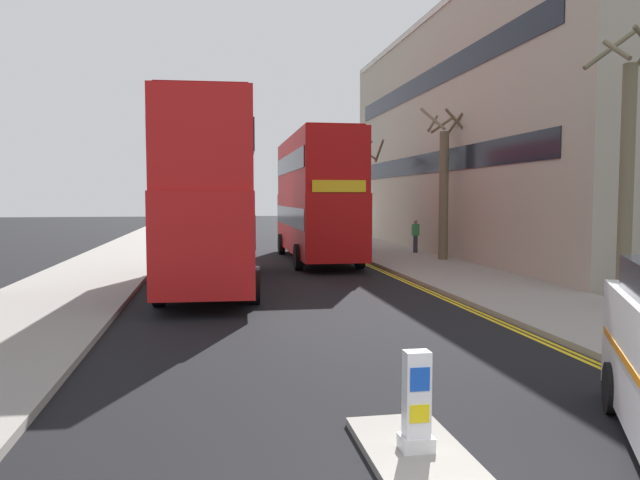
# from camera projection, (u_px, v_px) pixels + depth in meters

# --- Properties ---
(sidewalk_right) EXTENTS (4.00, 80.00, 0.14)m
(sidewalk_right) POSITION_uv_depth(u_px,v_px,m) (462.00, 277.00, 21.53)
(sidewalk_right) COLOR gray
(sidewalk_right) RESTS_ON ground
(sidewalk_left) EXTENTS (4.00, 80.00, 0.14)m
(sidewalk_left) POSITION_uv_depth(u_px,v_px,m) (76.00, 286.00, 19.27)
(sidewalk_left) COLOR gray
(sidewalk_left) RESTS_ON ground
(kerb_line_outer) EXTENTS (0.10, 56.00, 0.01)m
(kerb_line_outer) POSITION_uv_depth(u_px,v_px,m) (425.00, 289.00, 19.20)
(kerb_line_outer) COLOR yellow
(kerb_line_outer) RESTS_ON ground
(kerb_line_inner) EXTENTS (0.10, 56.00, 0.01)m
(kerb_line_inner) POSITION_uv_depth(u_px,v_px,m) (420.00, 289.00, 19.17)
(kerb_line_inner) COLOR yellow
(kerb_line_inner) RESTS_ON ground
(traffic_island) EXTENTS (1.10, 2.20, 0.10)m
(traffic_island) POSITION_uv_depth(u_px,v_px,m) (416.00, 454.00, 6.71)
(traffic_island) COLOR gray
(traffic_island) RESTS_ON ground
(keep_left_bollard) EXTENTS (0.36, 0.28, 1.11)m
(keep_left_bollard) POSITION_uv_depth(u_px,v_px,m) (417.00, 405.00, 6.67)
(keep_left_bollard) COLOR silver
(keep_left_bollard) RESTS_ON traffic_island
(double_decker_bus_away) EXTENTS (3.17, 10.91, 5.64)m
(double_decker_bus_away) POSITION_uv_depth(u_px,v_px,m) (212.00, 193.00, 19.37)
(double_decker_bus_away) COLOR red
(double_decker_bus_away) RESTS_ON ground
(double_decker_bus_oncoming) EXTENTS (2.89, 10.84, 5.64)m
(double_decker_bus_oncoming) POSITION_uv_depth(u_px,v_px,m) (316.00, 194.00, 27.47)
(double_decker_bus_oncoming) COLOR #B20F0F
(double_decker_bus_oncoming) RESTS_ON ground
(pedestrian_far) EXTENTS (0.34, 0.22, 1.62)m
(pedestrian_far) POSITION_uv_depth(u_px,v_px,m) (415.00, 236.00, 30.19)
(pedestrian_far) COLOR #2D2D38
(pedestrian_far) RESTS_ON sidewalk_right
(street_tree_near) EXTENTS (1.69, 1.53, 7.03)m
(street_tree_near) POSITION_uv_depth(u_px,v_px,m) (627.00, 172.00, 14.73)
(street_tree_near) COLOR #6B6047
(street_tree_near) RESTS_ON sidewalk_right
(street_tree_mid) EXTENTS (1.88, 1.82, 6.67)m
(street_tree_mid) POSITION_uv_depth(u_px,v_px,m) (444.00, 189.00, 26.71)
(street_tree_mid) COLOR #6B6047
(street_tree_mid) RESTS_ON sidewalk_right
(street_tree_far) EXTENTS (1.87, 2.09, 5.83)m
(street_tree_far) POSITION_uv_depth(u_px,v_px,m) (366.00, 196.00, 32.19)
(street_tree_far) COLOR #6B6047
(street_tree_far) RESTS_ON sidewalk_right
(street_tree_distant) EXTENTS (1.89, 1.85, 5.65)m
(street_tree_distant) POSITION_uv_depth(u_px,v_px,m) (346.00, 196.00, 37.54)
(street_tree_distant) COLOR #6B6047
(street_tree_distant) RESTS_ON sidewalk_right
(townhouse_terrace_right) EXTENTS (10.08, 28.00, 12.10)m
(townhouse_terrace_right) POSITION_uv_depth(u_px,v_px,m) (517.00, 137.00, 31.69)
(townhouse_terrace_right) COLOR #B2A893
(townhouse_terrace_right) RESTS_ON ground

